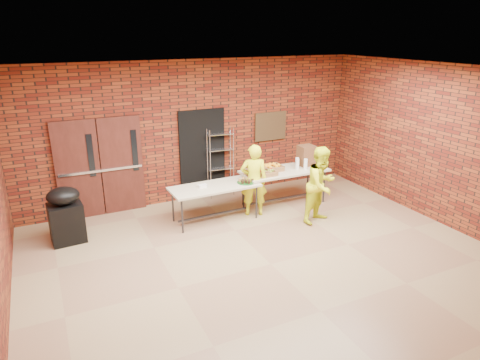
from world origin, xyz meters
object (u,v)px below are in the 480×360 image
table_right (284,173)px  volunteer_man (321,185)px  volunteer_woman (254,180)px  coffee_dispenser (306,155)px  wire_rack (221,163)px  covered_grill (66,215)px  table_left (215,189)px

table_right → volunteer_man: bearing=-79.8°
volunteer_woman → coffee_dispenser: bearing=-145.3°
wire_rack → volunteer_woman: size_ratio=1.06×
table_right → covered_grill: size_ratio=1.83×
covered_grill → table_left: bearing=-10.0°
wire_rack → coffee_dispenser: wire_rack is taller
table_left → covered_grill: 2.90m
coffee_dispenser → covered_grill: (-5.28, 0.04, -0.50)m
table_left → table_right: (1.76, 0.14, 0.05)m
table_right → covered_grill: (-4.64, 0.15, -0.20)m
volunteer_man → covered_grill: bearing=147.2°
table_right → coffee_dispenser: bearing=10.5°
volunteer_man → wire_rack: bearing=102.6°
table_right → volunteer_woman: volunteer_woman is taller
wire_rack → volunteer_woman: 1.33m
table_left → covered_grill: covered_grill is taller
table_left → coffee_dispenser: 2.45m
volunteer_man → coffee_dispenser: bearing=52.2°
table_right → coffee_dispenser: size_ratio=4.25×
covered_grill → volunteer_man: bearing=-19.0°
wire_rack → coffee_dispenser: (1.75, -0.96, 0.22)m
table_left → volunteer_man: bearing=-28.3°
wire_rack → volunteer_man: size_ratio=1.04×
coffee_dispenser → covered_grill: coffee_dispenser is taller
covered_grill → volunteer_man: (4.83, -1.29, 0.26)m
covered_grill → table_right: bearing=-6.0°
coffee_dispenser → table_left: bearing=-173.9°
wire_rack → volunteer_woman: (0.20, -1.31, -0.05)m
table_left → covered_grill: (-2.88, 0.30, -0.15)m
coffee_dispenser → volunteer_man: 1.35m
coffee_dispenser → table_right: bearing=-170.1°
table_left → volunteer_man: 2.19m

